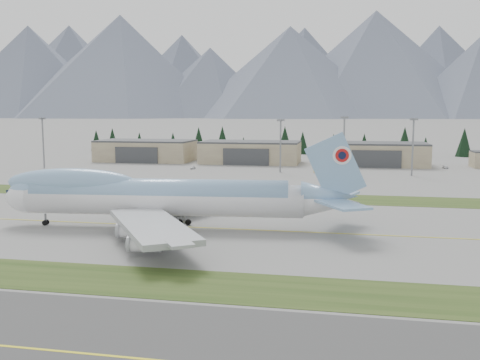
% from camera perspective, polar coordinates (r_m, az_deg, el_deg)
% --- Properties ---
extents(ground, '(7000.00, 7000.00, 0.00)m').
position_cam_1_polar(ground, '(118.25, -4.31, -5.09)').
color(ground, slate).
rests_on(ground, ground).
extents(grass_strip_near, '(400.00, 14.00, 0.08)m').
position_cam_1_polar(grass_strip_near, '(83.48, -11.37, -10.51)').
color(grass_strip_near, '#294017').
rests_on(grass_strip_near, ground).
extents(grass_strip_far, '(400.00, 18.00, 0.08)m').
position_cam_1_polar(grass_strip_far, '(161.32, -0.06, -1.73)').
color(grass_strip_far, '#294017').
rests_on(grass_strip_far, ground).
extents(asphalt_taxiway, '(400.00, 32.00, 0.04)m').
position_cam_1_polar(asphalt_taxiway, '(63.45, -20.02, -16.69)').
color(asphalt_taxiway, '#393939').
rests_on(asphalt_taxiway, ground).
extents(taxiway_line_main, '(400.00, 0.40, 0.02)m').
position_cam_1_polar(taxiway_line_main, '(118.25, -4.31, -5.09)').
color(taxiway_line_main, yellow).
rests_on(taxiway_line_main, ground).
extents(taxiway_line_near, '(400.00, 0.40, 0.02)m').
position_cam_1_polar(taxiway_line_near, '(63.45, -20.02, -16.69)').
color(taxiway_line_near, yellow).
rests_on(taxiway_line_near, ground).
extents(boeing_747_freighter, '(80.53, 69.18, 21.19)m').
position_cam_1_polar(boeing_747_freighter, '(118.01, -8.55, -1.72)').
color(boeing_747_freighter, white).
rests_on(boeing_747_freighter, ground).
extents(hangar_left, '(48.00, 26.60, 10.80)m').
position_cam_1_polar(hangar_left, '(280.71, -9.99, 3.12)').
color(hangar_left, gray).
rests_on(hangar_left, ground).
extents(hangar_center, '(48.00, 26.60, 10.80)m').
position_cam_1_polar(hangar_center, '(265.94, 1.15, 3.00)').
color(hangar_center, gray).
rests_on(hangar_center, ground).
extents(hangar_right, '(48.00, 26.60, 10.80)m').
position_cam_1_polar(hangar_right, '(262.33, 14.18, 2.72)').
color(hangar_right, gray).
rests_on(hangar_right, ground).
extents(floodlight_masts, '(205.56, 6.35, 23.80)m').
position_cam_1_polar(floodlight_masts, '(221.12, 7.91, 4.82)').
color(floodlight_masts, gray).
rests_on(floodlight_masts, ground).
extents(service_vehicle_a, '(1.95, 3.64, 1.18)m').
position_cam_1_polar(service_vehicle_a, '(238.23, -5.04, 1.17)').
color(service_vehicle_a, silver).
rests_on(service_vehicle_a, ground).
extents(service_vehicle_b, '(3.89, 1.62, 1.25)m').
position_cam_1_polar(service_vehicle_b, '(224.32, 8.34, 0.74)').
color(service_vehicle_b, gold).
rests_on(service_vehicle_b, ground).
extents(service_vehicle_c, '(2.57, 4.37, 1.19)m').
position_cam_1_polar(service_vehicle_c, '(256.46, 21.05, 1.15)').
color(service_vehicle_c, silver).
rests_on(service_vehicle_c, ground).
extents(conifer_belt, '(268.47, 15.08, 16.77)m').
position_cam_1_polar(conifer_belt, '(325.13, 5.80, 4.10)').
color(conifer_belt, black).
rests_on(conifer_belt, ground).
extents(mountain_ridge_front, '(4318.25, 1231.36, 503.31)m').
position_cam_1_polar(mountain_ridge_front, '(2328.76, 12.50, 11.94)').
color(mountain_ridge_front, '#4C5266').
rests_on(mountain_ridge_front, ground).
extents(mountain_ridge_rear, '(4504.40, 1072.01, 536.01)m').
position_cam_1_polar(mountain_ridge_rear, '(3020.01, 11.69, 11.49)').
color(mountain_ridge_rear, '#4C5266').
rests_on(mountain_ridge_rear, ground).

